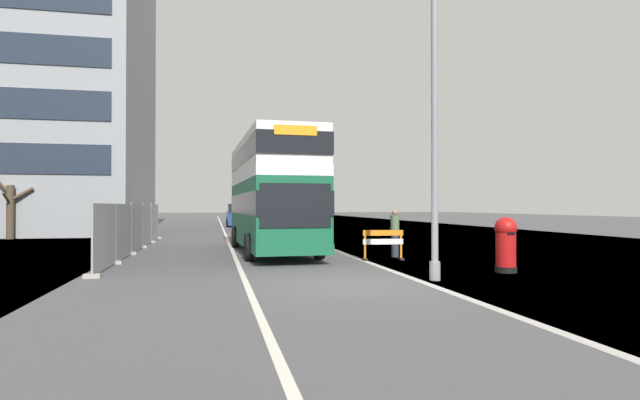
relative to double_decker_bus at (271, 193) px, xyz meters
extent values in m
cube|color=#4C4C4F|center=(0.95, -9.40, -2.59)|extent=(140.00, 280.00, 0.10)
cube|color=#B2AFA8|center=(2.89, -9.40, -2.54)|extent=(0.24, 196.00, 0.01)
cube|color=silver|center=(-1.61, -9.40, -2.54)|extent=(0.16, 168.00, 0.01)
cube|color=#145638|center=(0.00, 0.01, -0.87)|extent=(2.98, 10.70, 2.64)
cube|color=white|center=(0.00, 0.01, 0.65)|extent=(2.98, 10.70, 0.40)
cube|color=white|center=(0.00, 0.01, 1.54)|extent=(2.95, 10.59, 1.38)
cube|color=black|center=(0.00, 0.01, -0.47)|extent=(3.01, 10.81, 0.84)
cube|color=black|center=(0.00, 0.01, 1.54)|extent=(2.99, 10.75, 0.76)
cube|color=black|center=(0.20, -5.31, -0.54)|extent=(2.38, 0.15, 1.45)
cube|color=orange|center=(0.20, -5.31, 1.92)|extent=(1.42, 0.11, 0.32)
cube|color=#145638|center=(0.00, 0.01, -2.01)|extent=(3.01, 10.81, 0.36)
cylinder|color=black|center=(-1.17, -3.33, -2.04)|extent=(0.34, 1.01, 1.00)
cylinder|color=black|center=(1.41, -3.23, -2.04)|extent=(0.34, 1.01, 1.00)
cylinder|color=black|center=(-1.40, 2.88, -2.04)|extent=(0.34, 1.01, 1.00)
cylinder|color=black|center=(1.18, 2.97, -2.04)|extent=(0.34, 1.01, 1.00)
cylinder|color=gray|center=(3.35, -9.09, 1.52)|extent=(0.18, 0.18, 8.11)
cylinder|color=gray|center=(3.35, -9.09, -2.29)|extent=(0.29, 0.29, 0.50)
cylinder|color=black|center=(6.11, -8.01, -2.45)|extent=(0.63, 0.63, 0.18)
cylinder|color=#B71414|center=(6.11, -8.01, -1.79)|extent=(0.58, 0.58, 1.14)
sphere|color=#B71414|center=(6.11, -8.01, -1.22)|extent=(0.65, 0.65, 0.65)
cube|color=black|center=(6.11, -8.31, -1.36)|extent=(0.22, 0.03, 0.07)
cube|color=orange|center=(3.63, -4.01, -1.54)|extent=(1.49, 0.20, 0.20)
cube|color=white|center=(3.63, -4.01, -1.86)|extent=(1.49, 0.20, 0.20)
cube|color=orange|center=(2.97, -3.95, -2.04)|extent=(0.08, 0.08, 1.00)
cube|color=black|center=(2.97, -3.95, -2.50)|extent=(0.18, 0.45, 0.08)
cube|color=orange|center=(4.30, -4.06, -2.04)|extent=(0.08, 0.08, 1.00)
cube|color=black|center=(4.30, -4.06, -2.50)|extent=(0.18, 0.45, 0.08)
cube|color=#A8AAAD|center=(-5.68, -5.11, -1.48)|extent=(0.04, 3.26, 2.01)
cube|color=#A8AAAD|center=(-5.68, -1.71, -1.48)|extent=(0.04, 3.26, 2.01)
cube|color=#A8AAAD|center=(-5.68, 1.69, -1.48)|extent=(0.04, 3.26, 2.01)
cube|color=#A8AAAD|center=(-5.68, 5.09, -1.48)|extent=(0.04, 3.26, 2.01)
cube|color=#A8AAAD|center=(-5.68, 8.49, -1.48)|extent=(0.04, 3.26, 2.01)
cylinder|color=#939699|center=(-5.68, -6.81, -1.48)|extent=(0.06, 0.06, 2.11)
cube|color=gray|center=(-5.68, -6.81, -2.48)|extent=(0.44, 0.20, 0.12)
cylinder|color=#939699|center=(-5.68, -3.41, -1.48)|extent=(0.06, 0.06, 2.11)
cube|color=gray|center=(-5.68, -3.41, -2.48)|extent=(0.44, 0.20, 0.12)
cylinder|color=#939699|center=(-5.68, -0.01, -1.48)|extent=(0.06, 0.06, 2.11)
cube|color=gray|center=(-5.68, -0.01, -2.48)|extent=(0.44, 0.20, 0.12)
cylinder|color=#939699|center=(-5.68, 3.39, -1.48)|extent=(0.06, 0.06, 2.11)
cube|color=gray|center=(-5.68, 3.39, -2.48)|extent=(0.44, 0.20, 0.12)
cylinder|color=#939699|center=(-5.68, 6.79, -1.48)|extent=(0.06, 0.06, 2.11)
cube|color=gray|center=(-5.68, 6.79, -2.48)|extent=(0.44, 0.20, 0.12)
cylinder|color=#939699|center=(-5.68, 10.19, -1.48)|extent=(0.06, 0.06, 2.11)
cube|color=gray|center=(-5.68, 10.19, -2.48)|extent=(0.44, 0.20, 0.12)
cube|color=gray|center=(0.72, 18.15, -1.79)|extent=(1.81, 4.02, 1.14)
cube|color=black|center=(0.72, 18.15, -0.84)|extent=(1.67, 2.21, 0.76)
cylinder|color=black|center=(1.62, 19.40, -2.24)|extent=(0.20, 0.60, 0.60)
cylinder|color=black|center=(-0.19, 19.40, -2.24)|extent=(0.20, 0.60, 0.60)
cylinder|color=black|center=(1.62, 16.91, -2.24)|extent=(0.20, 0.60, 0.60)
cylinder|color=black|center=(-0.19, 16.91, -2.24)|extent=(0.20, 0.60, 0.60)
cube|color=navy|center=(-0.23, 27.51, -1.80)|extent=(1.75, 3.81, 1.11)
cube|color=black|center=(-0.23, 27.51, -0.88)|extent=(1.61, 2.10, 0.74)
cylinder|color=black|center=(0.65, 28.69, -2.24)|extent=(0.20, 0.60, 0.60)
cylinder|color=black|center=(-1.10, 28.69, -2.24)|extent=(0.20, 0.60, 0.60)
cylinder|color=black|center=(0.65, 26.33, -2.24)|extent=(0.20, 0.60, 0.60)
cylinder|color=black|center=(-1.10, 26.33, -2.24)|extent=(0.20, 0.60, 0.60)
cube|color=slate|center=(-0.02, 36.55, -1.73)|extent=(1.75, 4.42, 1.25)
cube|color=black|center=(-0.02, 36.55, -0.72)|extent=(1.61, 2.43, 0.76)
cylinder|color=black|center=(0.85, 37.92, -2.24)|extent=(0.20, 0.60, 0.60)
cylinder|color=black|center=(-0.90, 37.92, -2.24)|extent=(0.20, 0.60, 0.60)
cylinder|color=black|center=(0.85, 35.18, -2.24)|extent=(0.20, 0.60, 0.60)
cylinder|color=black|center=(-0.90, 35.18, -2.24)|extent=(0.20, 0.60, 0.60)
cylinder|color=#4C3D2D|center=(-14.27, 11.77, -0.93)|extent=(0.42, 0.42, 3.21)
cylinder|color=#4C3D2D|center=(-13.68, 11.87, 0.14)|extent=(1.31, 0.40, 0.89)
cylinder|color=#4C3D2D|center=(-14.43, 12.60, 0.35)|extent=(0.47, 1.75, 1.35)
cylinder|color=#4C3D2D|center=(-14.74, 11.66, 0.71)|extent=(1.11, 0.43, 1.30)
cylinder|color=#4C3D2D|center=(-14.29, 11.26, -0.13)|extent=(0.18, 1.11, 0.73)
cylinder|color=#2D3342|center=(4.45, -3.02, -2.07)|extent=(0.29, 0.29, 0.94)
cylinder|color=#51704C|center=(4.45, -3.02, -1.26)|extent=(0.34, 0.34, 0.67)
sphere|color=#937056|center=(4.45, -3.02, -0.82)|extent=(0.22, 0.22, 0.22)
camera|label=1|loc=(-2.43, -21.83, -0.55)|focal=28.79mm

